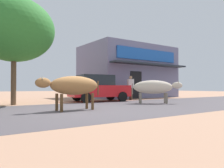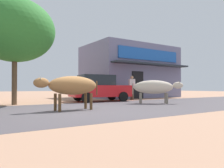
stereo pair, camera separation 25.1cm
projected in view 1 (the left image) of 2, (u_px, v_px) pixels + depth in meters
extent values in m
plane|color=tan|center=(75.00, 110.00, 8.45)|extent=(80.00, 80.00, 0.00)
cube|color=#50494D|center=(75.00, 110.00, 8.45)|extent=(72.00, 6.67, 0.00)
cube|color=slate|center=(127.00, 72.00, 19.64)|extent=(7.71, 5.16, 4.46)
cube|color=blue|center=(148.00, 55.00, 17.48)|extent=(6.17, 0.10, 0.90)
cube|color=#262D38|center=(151.00, 64.00, 17.15)|extent=(7.40, 0.90, 0.12)
cube|color=black|center=(136.00, 85.00, 16.77)|extent=(1.10, 0.06, 2.10)
cylinder|color=brown|center=(14.00, 80.00, 10.88)|extent=(0.25, 0.25, 2.47)
ellipsoid|color=#2F7A2F|center=(14.00, 30.00, 10.91)|extent=(4.00, 4.00, 3.20)
cube|color=red|center=(99.00, 91.00, 13.59)|extent=(3.86, 2.18, 0.70)
cube|color=#1E2328|center=(95.00, 80.00, 13.48)|extent=(2.21, 1.82, 0.64)
cylinder|color=black|center=(111.00, 96.00, 14.87)|extent=(0.62, 0.26, 0.60)
cylinder|color=black|center=(123.00, 97.00, 13.37)|extent=(0.62, 0.26, 0.60)
cylinder|color=black|center=(77.00, 96.00, 13.81)|extent=(0.62, 0.26, 0.60)
cylinder|color=black|center=(86.00, 98.00, 12.31)|extent=(0.62, 0.26, 0.60)
ellipsoid|color=#98683A|center=(75.00, 85.00, 8.38)|extent=(1.97, 0.69, 0.72)
ellipsoid|color=#98683A|center=(43.00, 83.00, 7.67)|extent=(0.56, 0.28, 0.36)
cone|color=beige|center=(42.00, 78.00, 7.57)|extent=(0.06, 0.06, 0.12)
cone|color=beige|center=(41.00, 78.00, 7.73)|extent=(0.06, 0.06, 0.12)
cylinder|color=brown|center=(62.00, 103.00, 7.81)|extent=(0.11, 0.11, 0.65)
cylinder|color=brown|center=(57.00, 102.00, 8.20)|extent=(0.11, 0.11, 0.65)
cylinder|color=brown|center=(93.00, 102.00, 8.53)|extent=(0.11, 0.11, 0.65)
cylinder|color=brown|center=(87.00, 101.00, 8.93)|extent=(0.11, 0.11, 0.65)
cylinder|color=brown|center=(98.00, 88.00, 8.96)|extent=(0.05, 0.05, 0.58)
ellipsoid|color=beige|center=(153.00, 87.00, 11.85)|extent=(2.12, 1.81, 0.74)
ellipsoid|color=beige|center=(177.00, 85.00, 11.81)|extent=(0.62, 0.56, 0.36)
cone|color=beige|center=(178.00, 82.00, 11.92)|extent=(0.06, 0.06, 0.12)
cone|color=beige|center=(179.00, 82.00, 11.72)|extent=(0.06, 0.06, 0.12)
cylinder|color=gray|center=(165.00, 98.00, 12.06)|extent=(0.11, 0.11, 0.58)
cylinder|color=gray|center=(167.00, 98.00, 11.59)|extent=(0.11, 0.11, 0.58)
cylinder|color=gray|center=(140.00, 98.00, 12.11)|extent=(0.11, 0.11, 0.58)
cylinder|color=gray|center=(141.00, 98.00, 11.63)|extent=(0.11, 0.11, 0.58)
cylinder|color=gray|center=(132.00, 89.00, 11.89)|extent=(0.05, 0.05, 0.59)
cylinder|color=brown|center=(130.00, 94.00, 15.30)|extent=(0.14, 0.14, 0.85)
cylinder|color=brown|center=(131.00, 94.00, 15.15)|extent=(0.14, 0.14, 0.85)
cube|color=silver|center=(131.00, 83.00, 15.24)|extent=(0.46, 0.36, 0.60)
sphere|color=tan|center=(131.00, 77.00, 15.24)|extent=(0.23, 0.23, 0.23)
cylinder|color=silver|center=(128.00, 83.00, 15.45)|extent=(0.09, 0.09, 0.54)
cylinder|color=silver|center=(133.00, 83.00, 15.02)|extent=(0.09, 0.09, 0.54)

